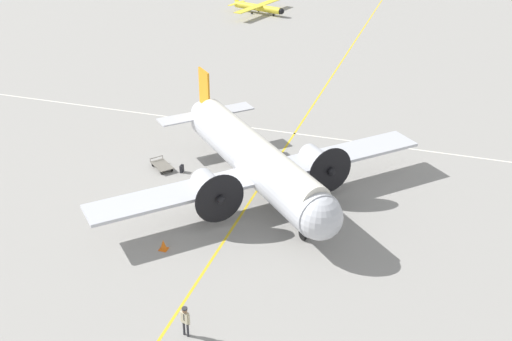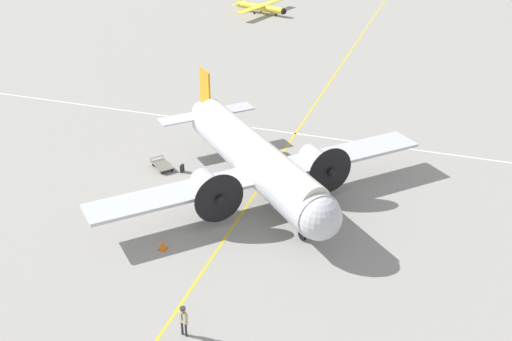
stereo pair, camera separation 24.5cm
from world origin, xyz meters
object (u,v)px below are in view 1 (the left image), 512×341
object	(u,v)px
airliner_main	(259,162)
crew_foreground	(185,318)
light_aircraft_distant	(259,7)
traffic_cone	(163,245)
baggage_cart	(162,165)
suitcase_near_door	(182,169)

from	to	relation	value
airliner_main	crew_foreground	xyz separation A→B (m)	(-13.46, -0.69, -1.57)
light_aircraft_distant	traffic_cone	distance (m)	54.34
baggage_cart	suitcase_near_door	bearing A→B (deg)	38.00
light_aircraft_distant	airliner_main	bearing A→B (deg)	-56.10
airliner_main	traffic_cone	distance (m)	8.41
airliner_main	suitcase_near_door	bearing A→B (deg)	-150.17
airliner_main	traffic_cone	xyz separation A→B (m)	(-7.34, 3.38, -2.30)
baggage_cart	light_aircraft_distant	world-z (taller)	light_aircraft_distant
airliner_main	suitcase_near_door	size ratio (longest dim) A/B	31.49
crew_foreground	suitcase_near_door	bearing A→B (deg)	-50.37
baggage_cart	crew_foreground	bearing A→B (deg)	-21.59
crew_foreground	baggage_cart	distance (m)	17.38
suitcase_near_door	traffic_cone	xyz separation A→B (m)	(-9.00, -2.85, 0.03)
suitcase_near_door	baggage_cart	bearing A→B (deg)	88.77
suitcase_near_door	traffic_cone	size ratio (longest dim) A/B	0.91
crew_foreground	suitcase_near_door	size ratio (longest dim) A/B	2.82
airliner_main	traffic_cone	size ratio (longest dim) A/B	28.70
suitcase_near_door	baggage_cart	world-z (taller)	suitcase_near_door
airliner_main	traffic_cone	bearing A→B (deg)	-69.98
airliner_main	crew_foreground	size ratio (longest dim) A/B	11.17
airliner_main	suitcase_near_door	world-z (taller)	airliner_main
traffic_cone	light_aircraft_distant	bearing A→B (deg)	11.99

